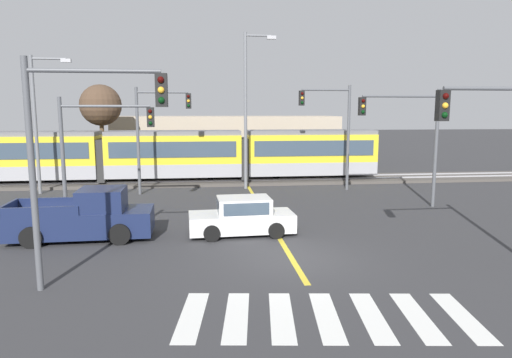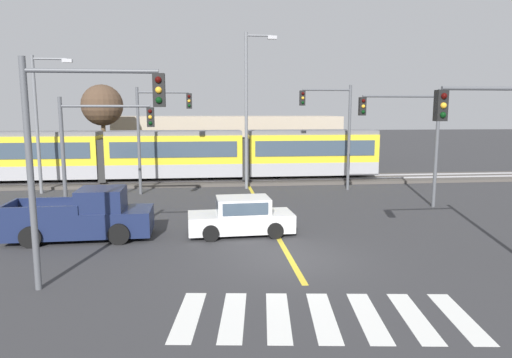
% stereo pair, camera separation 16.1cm
% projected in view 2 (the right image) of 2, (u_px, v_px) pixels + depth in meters
% --- Properties ---
extents(ground_plane, '(200.00, 200.00, 0.00)m').
position_uv_depth(ground_plane, '(290.00, 259.00, 15.46)').
color(ground_plane, '#333335').
extents(track_bed, '(120.00, 4.00, 0.18)m').
position_uv_depth(track_bed, '(246.00, 181.00, 32.10)').
color(track_bed, '#4C4742').
rests_on(track_bed, ground).
extents(rail_near, '(120.00, 0.08, 0.10)m').
position_uv_depth(rail_near, '(247.00, 180.00, 31.37)').
color(rail_near, '#939399').
rests_on(rail_near, track_bed).
extents(rail_far, '(120.00, 0.08, 0.10)m').
position_uv_depth(rail_far, '(245.00, 177.00, 32.78)').
color(rail_far, '#939399').
rests_on(rail_far, track_bed).
extents(light_rail_tram, '(28.00, 2.64, 3.43)m').
position_uv_depth(light_rail_tram, '(176.00, 154.00, 31.28)').
color(light_rail_tram, '#9E9EA3').
rests_on(light_rail_tram, track_bed).
extents(crosswalk_stripe_0, '(0.89, 2.85, 0.01)m').
position_uv_depth(crosswalk_stripe_0, '(188.00, 316.00, 11.15)').
color(crosswalk_stripe_0, silver).
rests_on(crosswalk_stripe_0, ground).
extents(crosswalk_stripe_1, '(0.89, 2.85, 0.01)m').
position_uv_depth(crosswalk_stripe_1, '(233.00, 316.00, 11.14)').
color(crosswalk_stripe_1, silver).
rests_on(crosswalk_stripe_1, ground).
extents(crosswalk_stripe_2, '(0.89, 2.85, 0.01)m').
position_uv_depth(crosswalk_stripe_2, '(278.00, 316.00, 11.13)').
color(crosswalk_stripe_2, silver).
rests_on(crosswalk_stripe_2, ground).
extents(crosswalk_stripe_3, '(0.89, 2.85, 0.01)m').
position_uv_depth(crosswalk_stripe_3, '(323.00, 316.00, 11.12)').
color(crosswalk_stripe_3, silver).
rests_on(crosswalk_stripe_3, ground).
extents(crosswalk_stripe_4, '(0.89, 2.85, 0.01)m').
position_uv_depth(crosswalk_stripe_4, '(368.00, 317.00, 11.10)').
color(crosswalk_stripe_4, silver).
rests_on(crosswalk_stripe_4, ground).
extents(crosswalk_stripe_5, '(0.89, 2.85, 0.01)m').
position_uv_depth(crosswalk_stripe_5, '(414.00, 317.00, 11.09)').
color(crosswalk_stripe_5, silver).
rests_on(crosswalk_stripe_5, ground).
extents(crosswalk_stripe_6, '(0.89, 2.85, 0.01)m').
position_uv_depth(crosswalk_stripe_6, '(459.00, 317.00, 11.08)').
color(crosswalk_stripe_6, silver).
rests_on(crosswalk_stripe_6, ground).
extents(lane_centre_line, '(0.20, 17.36, 0.01)m').
position_uv_depth(lane_centre_line, '(266.00, 216.00, 21.61)').
color(lane_centre_line, gold).
rests_on(lane_centre_line, ground).
extents(sedan_crossing, '(4.28, 2.07, 1.52)m').
position_uv_depth(sedan_crossing, '(241.00, 217.00, 18.42)').
color(sedan_crossing, silver).
rests_on(sedan_crossing, ground).
extents(pickup_truck, '(5.45, 2.34, 1.98)m').
position_uv_depth(pickup_truck, '(85.00, 218.00, 17.78)').
color(pickup_truck, '#192347').
rests_on(pickup_truck, ground).
extents(traffic_light_far_right, '(3.25, 0.38, 6.53)m').
position_uv_depth(traffic_light_far_right, '(334.00, 121.00, 28.12)').
color(traffic_light_far_right, '#515459').
rests_on(traffic_light_far_right, ground).
extents(traffic_light_mid_left, '(4.25, 0.38, 5.59)m').
position_uv_depth(traffic_light_mid_left, '(96.00, 138.00, 20.91)').
color(traffic_light_mid_left, '#515459').
rests_on(traffic_light_mid_left, ground).
extents(traffic_light_mid_right, '(4.25, 0.38, 6.05)m').
position_uv_depth(traffic_light_mid_right, '(411.00, 129.00, 23.03)').
color(traffic_light_mid_right, '#515459').
rests_on(traffic_light_mid_right, ground).
extents(traffic_light_far_left, '(3.25, 0.38, 6.33)m').
position_uv_depth(traffic_light_far_left, '(156.00, 124.00, 26.87)').
color(traffic_light_far_left, '#515459').
rests_on(traffic_light_far_left, ground).
extents(traffic_light_near_left, '(3.75, 0.38, 6.39)m').
position_uv_depth(traffic_light_near_left, '(75.00, 138.00, 12.32)').
color(traffic_light_near_left, '#515459').
rests_on(traffic_light_near_left, ground).
extents(traffic_light_near_right, '(3.75, 0.38, 6.11)m').
position_uv_depth(traffic_light_near_right, '(510.00, 143.00, 13.67)').
color(traffic_light_near_right, '#515459').
rests_on(traffic_light_near_right, ground).
extents(street_lamp_west, '(2.34, 0.28, 8.16)m').
position_uv_depth(street_lamp_west, '(40.00, 116.00, 26.96)').
color(street_lamp_west, slate).
rests_on(street_lamp_west, ground).
extents(street_lamp_centre, '(2.00, 0.28, 9.73)m').
position_uv_depth(street_lamp_centre, '(249.00, 103.00, 28.54)').
color(street_lamp_centre, slate).
rests_on(street_lamp_centre, ground).
extents(bare_tree_far_west, '(3.11, 3.11, 6.93)m').
position_uv_depth(bare_tree_far_west, '(102.00, 106.00, 34.59)').
color(bare_tree_far_west, brown).
rests_on(bare_tree_far_west, ground).
extents(building_backdrop_far, '(20.20, 6.00, 4.45)m').
position_uv_depth(building_backdrop_far, '(228.00, 140.00, 42.52)').
color(building_backdrop_far, tan).
rests_on(building_backdrop_far, ground).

